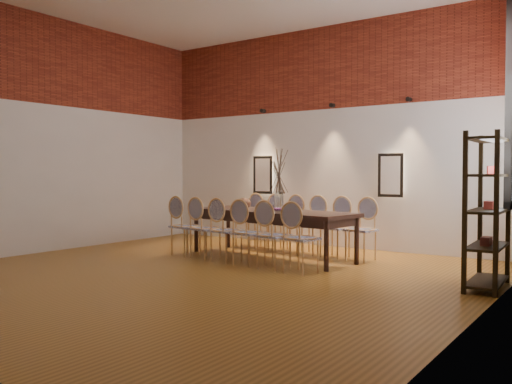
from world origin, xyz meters
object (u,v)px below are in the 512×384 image
Objects in this scene: chair_far_e at (335,228)px; book at (280,209)px; chair_near_a at (186,226)px; vase at (279,201)px; dining_table at (270,234)px; chair_far_b at (268,222)px; chair_near_d at (249,233)px; chair_near_e at (274,236)px; bowl at (244,203)px; chair_far_c at (289,224)px; chair_near_f at (301,238)px; chair_far_a at (248,221)px; chair_near_c at (226,231)px; chair_far_d at (311,226)px; shelving_rack at (488,211)px; chair_near_b at (205,228)px; chair_far_f at (361,230)px.

chair_far_e reaches higher than book.
vase reaches higher than chair_near_a.
chair_far_b reaches higher than dining_table.
chair_near_d is 1.75m from chair_far_b.
chair_near_e reaches higher than bowl.
chair_far_c is at bearing 111.18° from vase.
chair_far_a is at bearing 148.13° from chair_near_f.
chair_near_c and chair_far_c have the same top height.
vase reaches higher than chair_far_e.
dining_table is at bearing 148.13° from chair_near_f.
chair_far_e is (0.81, 0.63, 0.09)m from dining_table.
chair_far_d is at bearing 90.00° from chair_near_d.
vase is at bearing 60.74° from chair_near_c.
shelving_rack is at bearing 169.89° from chair_far_b.
shelving_rack reaches higher than chair_near_a.
chair_far_d is (1.15, 1.33, 0.00)m from chair_near_b.
chair_far_f is (0.94, -0.13, 0.00)m from chair_far_d.
chair_far_a is 1.00× the size of chair_far_e.
chair_far_e is at bearing 180.00° from chair_far_c.
chair_near_c and chair_far_b have the same top height.
chair_far_b is at bearing 135.62° from book.
chair_near_c is at bearing 180.00° from chair_near_e.
chair_near_b is 1.48m from chair_far_b.
chair_far_a is 1.08m from bowl.
vase reaches higher than chair_near_f.
vase reaches higher than dining_table.
book is (-1.21, -0.39, 0.30)m from chair_far_f.
chair_near_f is 1.00× the size of chair_far_e.
shelving_rack reaches higher than chair_far_f.
chair_far_c is (0.47, -0.07, 0.00)m from chair_far_b.
chair_far_d is at bearing 37.29° from bowl.
chair_near_d and chair_near_f have the same top height.
chair_near_a and chair_near_c have the same top height.
chair_far_f is 1.93m from bowl.
chair_near_c is at bearing 57.24° from chair_far_e.
chair_far_e is at bearing 180.00° from chair_far_a.
chair_far_d is (0.68, 1.39, 0.00)m from chair_near_c.
chair_far_f is at bearing 18.04° from book.
chair_near_d is at bearing 90.00° from chair_far_d.
chair_far_a is at bearing 160.14° from shelving_rack.
vase is (-0.16, -0.72, 0.43)m from chair_far_d.
chair_far_b reaches higher than bowl.
chair_near_d is at bearing -0.00° from chair_near_b.
dining_table is 0.78m from chair_far_c.
chair_far_b is (0.68, 1.39, 0.00)m from chair_near_a.
chair_near_f is 1.90m from bowl.
chair_near_e is 1.55m from chair_far_d.
chair_far_f is at bearing 31.87° from chair_near_a.
chair_far_b is at bearing 122.76° from chair_near_d.
chair_far_a is 1.39m from book.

